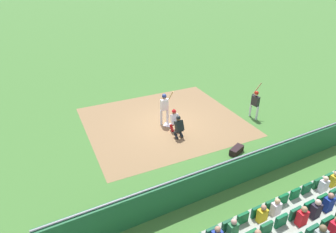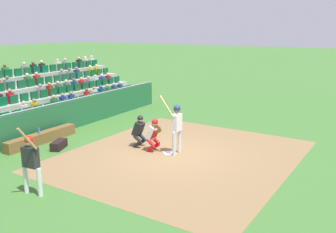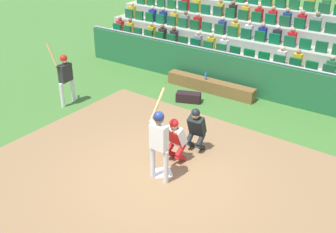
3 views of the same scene
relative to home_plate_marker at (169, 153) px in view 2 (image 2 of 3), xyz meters
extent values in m
plane|color=#3E712F|center=(0.00, 0.00, -0.02)|extent=(160.00, 160.00, 0.00)
cube|color=olive|center=(0.00, 0.50, -0.01)|extent=(9.13, 8.11, 0.01)
cube|color=white|center=(0.00, 0.00, 0.00)|extent=(0.62, 0.62, 0.02)
cylinder|color=silver|center=(-0.28, 0.27, 0.43)|extent=(0.13, 0.13, 0.89)
cylinder|color=silver|center=(0.11, 0.26, 0.43)|extent=(0.13, 0.13, 0.89)
cube|color=silver|center=(-0.08, 0.27, 1.19)|extent=(0.43, 0.23, 0.63)
sphere|color=brown|center=(-0.08, 0.27, 1.67)|extent=(0.23, 0.23, 0.23)
sphere|color=navy|center=(-0.08, 0.27, 1.73)|extent=(0.26, 0.26, 0.26)
cylinder|color=silver|center=(-0.03, 0.24, 1.50)|extent=(0.46, 0.15, 0.14)
cylinder|color=silver|center=(0.13, 0.24, 1.50)|extent=(0.17, 0.15, 0.13)
cylinder|color=tan|center=(0.17, -0.04, 1.85)|extent=(0.10, 0.57, 0.70)
sphere|color=black|center=(0.18, 0.21, 1.52)|extent=(0.06, 0.06, 0.06)
cylinder|color=red|center=(-0.10, -0.66, 0.14)|extent=(0.17, 0.39, 0.34)
cylinder|color=red|center=(-0.10, -0.66, 0.36)|extent=(0.17, 0.39, 0.33)
cylinder|color=red|center=(0.22, -0.69, 0.14)|extent=(0.17, 0.39, 0.34)
cylinder|color=red|center=(0.22, -0.69, 0.36)|extent=(0.17, 0.39, 0.33)
cube|color=white|center=(0.06, -0.71, 0.71)|extent=(0.45, 0.48, 0.60)
cube|color=red|center=(0.07, -0.59, 0.71)|extent=(0.40, 0.27, 0.44)
sphere|color=#AC7C51|center=(0.07, -0.59, 1.07)|extent=(0.22, 0.22, 0.22)
cube|color=black|center=(0.07, -0.59, 1.07)|extent=(0.21, 0.13, 0.20)
sphere|color=red|center=(0.07, -0.59, 1.13)|extent=(0.24, 0.24, 0.24)
cylinder|color=brown|center=(0.20, -0.39, 0.93)|extent=(0.09, 0.30, 0.30)
cylinder|color=white|center=(0.22, -0.56, 0.86)|extent=(0.13, 0.39, 0.22)
cylinder|color=black|center=(-0.26, -1.43, 0.14)|extent=(0.17, 0.39, 0.34)
cylinder|color=black|center=(-0.26, -1.43, 0.36)|extent=(0.17, 0.39, 0.33)
cylinder|color=black|center=(0.06, -1.41, 0.14)|extent=(0.17, 0.39, 0.34)
cylinder|color=black|center=(0.06, -1.41, 0.36)|extent=(0.17, 0.39, 0.33)
cube|color=black|center=(-0.10, -1.47, 0.72)|extent=(0.45, 0.45, 0.60)
cube|color=black|center=(-0.10, -1.35, 0.72)|extent=(0.39, 0.23, 0.45)
sphere|color=#A47854|center=(-0.10, -1.37, 1.09)|extent=(0.22, 0.22, 0.22)
cube|color=black|center=(-0.10, -1.37, 1.09)|extent=(0.20, 0.12, 0.20)
sphere|color=black|center=(-0.10, -1.37, 1.15)|extent=(0.24, 0.24, 0.24)
cube|color=#206036|center=(0.00, -5.71, 0.64)|extent=(14.99, 0.24, 1.32)
cylinder|color=gray|center=(0.00, -5.71, 1.34)|extent=(14.99, 0.07, 0.07)
cube|color=brown|center=(1.52, -5.16, 0.20)|extent=(3.40, 0.40, 0.44)
cylinder|color=blue|center=(1.69, -5.09, 0.55)|extent=(0.07, 0.07, 0.25)
cube|color=black|center=(1.71, -3.99, 0.15)|extent=(0.90, 0.63, 0.32)
cylinder|color=silver|center=(5.00, -1.83, 0.40)|extent=(0.14, 0.14, 0.83)
cylinder|color=silver|center=(4.96, -1.30, 0.40)|extent=(0.14, 0.14, 0.83)
cube|color=#272928|center=(4.98, -1.57, 1.10)|extent=(0.25, 0.49, 0.58)
sphere|color=#D7A588|center=(4.98, -1.57, 1.54)|extent=(0.21, 0.21, 0.21)
sphere|color=#B62010|center=(4.98, -1.57, 1.60)|extent=(0.24, 0.24, 0.24)
cylinder|color=#272928|center=(5.00, -1.51, 1.38)|extent=(0.10, 0.50, 0.14)
cylinder|color=#272928|center=(4.99, -1.32, 1.38)|extent=(0.14, 0.18, 0.13)
cylinder|color=tan|center=(5.23, -1.32, 1.74)|extent=(0.51, 0.17, 0.70)
sphere|color=black|center=(5.01, -1.27, 1.40)|extent=(0.06, 0.06, 0.06)
cube|color=#9AA292|center=(0.00, -7.91, 0.24)|extent=(17.59, 0.95, 0.50)
cube|color=#155A35|center=(-8.07, -7.77, 0.70)|extent=(0.44, 0.10, 0.42)
cube|color=#0D5234|center=(-7.45, -7.77, 0.70)|extent=(0.44, 0.10, 0.42)
cube|color=navy|center=(-7.45, -8.01, 0.75)|extent=(0.32, 0.22, 0.52)
sphere|color=#CAAF86|center=(-7.45, -8.01, 1.11)|extent=(0.19, 0.19, 0.19)
cube|color=#174D2C|center=(-6.83, -7.77, 0.70)|extent=(0.44, 0.10, 0.42)
cube|color=navy|center=(-6.83, -8.01, 0.75)|extent=(0.32, 0.22, 0.52)
sphere|color=#CBA78D|center=(-6.83, -8.01, 1.11)|extent=(0.19, 0.19, 0.19)
cube|color=#0C5730|center=(-6.21, -7.77, 0.70)|extent=(0.44, 0.10, 0.42)
cube|color=#2D7836|center=(-6.21, -8.01, 0.75)|extent=(0.32, 0.22, 0.52)
sphere|color=tan|center=(-6.21, -8.01, 1.11)|extent=(0.19, 0.19, 0.19)
cube|color=#0F5927|center=(-5.58, -7.77, 0.70)|extent=(0.44, 0.10, 0.42)
cube|color=navy|center=(-5.58, -8.01, 0.75)|extent=(0.32, 0.22, 0.52)
sphere|color=brown|center=(-5.58, -8.01, 1.11)|extent=(0.19, 0.19, 0.19)
cube|color=#0D552F|center=(-4.96, -7.77, 0.70)|extent=(0.44, 0.10, 0.42)
cube|color=white|center=(-4.96, -8.01, 0.75)|extent=(0.32, 0.22, 0.52)
sphere|color=#A77C4F|center=(-4.96, -8.01, 1.11)|extent=(0.19, 0.19, 0.19)
cube|color=#175A2A|center=(-4.34, -7.77, 0.70)|extent=(0.44, 0.10, 0.42)
cube|color=red|center=(-4.34, -8.01, 0.75)|extent=(0.32, 0.22, 0.52)
sphere|color=brown|center=(-4.34, -8.01, 1.11)|extent=(0.19, 0.19, 0.19)
cube|color=#124F31|center=(-3.72, -7.77, 0.70)|extent=(0.44, 0.10, 0.42)
cube|color=#175A2F|center=(-3.10, -7.77, 0.70)|extent=(0.44, 0.10, 0.42)
cube|color=navy|center=(-3.10, -8.01, 0.75)|extent=(0.32, 0.22, 0.52)
sphere|color=#A78155|center=(-3.10, -8.01, 1.11)|extent=(0.19, 0.19, 0.19)
cube|color=#145130|center=(-2.48, -7.77, 0.70)|extent=(0.44, 0.10, 0.42)
cube|color=navy|center=(-2.48, -8.01, 0.75)|extent=(0.32, 0.22, 0.52)
sphere|color=#A9745C|center=(-2.48, -8.01, 1.11)|extent=(0.19, 0.19, 0.19)
cube|color=#174E2F|center=(-1.86, -7.77, 0.70)|extent=(0.44, 0.10, 0.42)
cube|color=#297341|center=(-1.86, -8.01, 0.75)|extent=(0.32, 0.22, 0.52)
sphere|color=#D8A18E|center=(-1.86, -8.01, 1.11)|extent=(0.19, 0.19, 0.19)
cube|color=#0D5628|center=(-1.24, -7.77, 0.70)|extent=(0.44, 0.10, 0.42)
cube|color=#0E502F|center=(-0.62, -7.77, 0.70)|extent=(0.44, 0.10, 0.42)
cube|color=gold|center=(-0.62, -8.01, 0.75)|extent=(0.32, 0.22, 0.52)
sphere|color=#AC7459|center=(-0.62, -8.01, 1.11)|extent=(0.19, 0.19, 0.19)
cube|color=#12572E|center=(0.00, -7.77, 0.70)|extent=(0.44, 0.10, 0.42)
cube|color=silver|center=(0.00, -8.01, 0.75)|extent=(0.32, 0.22, 0.52)
sphere|color=#D8AE7B|center=(0.00, -8.01, 1.11)|extent=(0.19, 0.19, 0.19)
cube|color=#095829|center=(0.62, -7.77, 0.70)|extent=(0.44, 0.10, 0.42)
cube|color=#09582A|center=(1.24, -7.77, 0.70)|extent=(0.44, 0.10, 0.42)
cube|color=#9AA292|center=(0.00, -8.86, 0.49)|extent=(17.59, 0.95, 1.01)
cube|color=#095633|center=(-8.07, -8.72, 1.20)|extent=(0.44, 0.10, 0.42)
cube|color=#0A542D|center=(-7.45, -8.72, 1.20)|extent=(0.44, 0.10, 0.42)
cube|color=red|center=(-7.45, -8.96, 1.25)|extent=(0.32, 0.22, 0.52)
sphere|color=beige|center=(-7.45, -8.96, 1.61)|extent=(0.19, 0.19, 0.19)
cube|color=#134C2C|center=(-6.83, -8.72, 1.20)|extent=(0.44, 0.10, 0.42)
cube|color=navy|center=(-6.83, -8.96, 1.25)|extent=(0.32, 0.22, 0.52)
sphere|color=beige|center=(-6.83, -8.96, 1.61)|extent=(0.19, 0.19, 0.19)
cube|color=#0D4E30|center=(-6.21, -8.72, 1.20)|extent=(0.44, 0.10, 0.42)
cube|color=white|center=(-6.21, -8.96, 1.25)|extent=(0.32, 0.22, 0.52)
sphere|color=beige|center=(-6.21, -8.96, 1.61)|extent=(0.19, 0.19, 0.19)
cube|color=#0E5728|center=(-5.58, -8.72, 1.20)|extent=(0.44, 0.10, 0.42)
cube|color=gray|center=(-5.58, -8.96, 1.25)|extent=(0.32, 0.22, 0.52)
sphere|color=tan|center=(-5.58, -8.96, 1.61)|extent=(0.19, 0.19, 0.19)
cube|color=#0D5130|center=(-4.96, -8.72, 1.20)|extent=(0.44, 0.10, 0.42)
cube|color=red|center=(-4.96, -8.96, 1.25)|extent=(0.32, 0.22, 0.52)
sphere|color=#DAAC83|center=(-4.96, -8.96, 1.61)|extent=(0.19, 0.19, 0.19)
cube|color=#175027|center=(-4.34, -8.72, 1.20)|extent=(0.44, 0.10, 0.42)
cube|color=navy|center=(-4.34, -8.96, 1.25)|extent=(0.32, 0.22, 0.52)
sphere|color=brown|center=(-4.34, -8.96, 1.61)|extent=(0.19, 0.19, 0.19)
cube|color=#0F512D|center=(-3.72, -8.72, 1.20)|extent=(0.44, 0.10, 0.42)
cube|color=#347741|center=(-3.72, -8.96, 1.25)|extent=(0.32, 0.22, 0.52)
sphere|color=beige|center=(-3.72, -8.96, 1.61)|extent=(0.19, 0.19, 0.19)
cube|color=#0F5331|center=(-3.10, -8.72, 1.20)|extent=(0.44, 0.10, 0.42)
cube|color=#36703D|center=(-3.10, -8.96, 1.25)|extent=(0.32, 0.22, 0.52)
sphere|color=#D8AA8C|center=(-3.10, -8.96, 1.61)|extent=(0.19, 0.19, 0.19)
cube|color=#145027|center=(-2.48, -8.72, 1.20)|extent=(0.44, 0.10, 0.42)
cube|color=red|center=(-2.48, -8.96, 1.25)|extent=(0.32, 0.22, 0.52)
sphere|color=#AB8353|center=(-2.48, -8.96, 1.61)|extent=(0.19, 0.19, 0.19)
cube|color=#105328|center=(-1.86, -8.72, 1.20)|extent=(0.44, 0.10, 0.42)
cube|color=gray|center=(-1.86, -8.96, 1.25)|extent=(0.32, 0.22, 0.52)
sphere|color=#A87A59|center=(-1.86, -8.96, 1.61)|extent=(0.19, 0.19, 0.19)
cube|color=#12522C|center=(-1.24, -8.72, 1.20)|extent=(0.44, 0.10, 0.42)
cube|color=#0D5931|center=(-0.62, -8.72, 1.20)|extent=(0.44, 0.10, 0.42)
cube|color=#135534|center=(0.00, -8.72, 1.20)|extent=(0.44, 0.10, 0.42)
cube|color=red|center=(0.00, -8.96, 1.25)|extent=(0.32, 0.22, 0.52)
sphere|color=#A98158|center=(0.00, -8.96, 1.61)|extent=(0.19, 0.19, 0.19)
cube|color=#095931|center=(0.62, -8.72, 1.20)|extent=(0.44, 0.10, 0.42)
cube|color=#9AA292|center=(0.00, -9.81, 0.74)|extent=(17.59, 0.95, 1.51)
cube|color=#135727|center=(-8.07, -9.66, 1.71)|extent=(0.44, 0.10, 0.42)
cube|color=#175833|center=(-7.45, -9.66, 1.71)|extent=(0.44, 0.10, 0.42)
cube|color=gold|center=(-7.45, -9.91, 1.76)|extent=(0.32, 0.22, 0.52)
sphere|color=beige|center=(-7.45, -9.91, 2.12)|extent=(0.19, 0.19, 0.19)
cube|color=#0B5428|center=(-6.83, -9.66, 1.71)|extent=(0.44, 0.10, 0.42)
cube|color=gold|center=(-6.83, -9.91, 1.76)|extent=(0.32, 0.22, 0.52)
sphere|color=beige|center=(-6.83, -9.91, 2.12)|extent=(0.19, 0.19, 0.19)
cube|color=#175231|center=(-6.21, -9.66, 1.71)|extent=(0.44, 0.10, 0.42)
cube|color=#175A2C|center=(-5.58, -9.66, 1.71)|extent=(0.44, 0.10, 0.42)
cube|color=navy|center=(-5.58, -9.91, 1.76)|extent=(0.32, 0.22, 0.52)
sphere|color=#A17152|center=(-5.58, -9.91, 2.12)|extent=(0.19, 0.19, 0.19)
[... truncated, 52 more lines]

